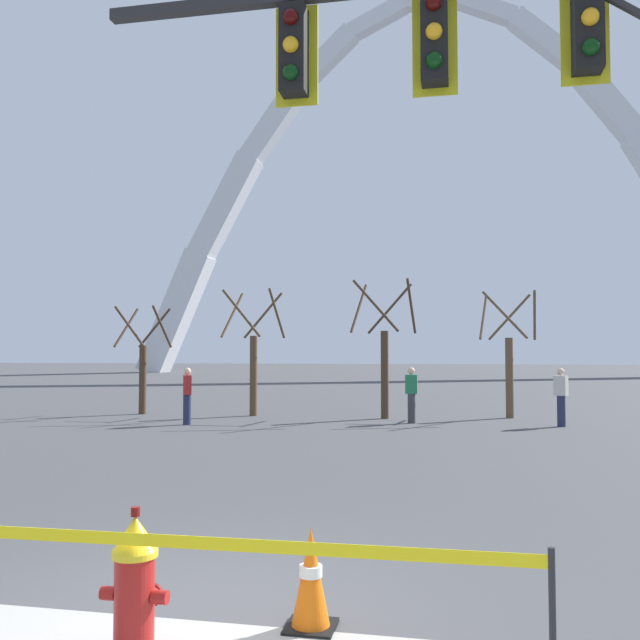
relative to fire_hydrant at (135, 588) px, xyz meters
The scene contains 13 objects.
ground_plane 0.95m from the fire_hydrant, 83.01° to the left, with size 240.00×240.00×0.00m, color #474749.
fire_hydrant is the anchor object (origin of this frame).
caution_tape_barrier 0.31m from the fire_hydrant, 34.29° to the right, with size 4.76×0.10×0.90m.
traffic_cone_by_hydrant 1.25m from the fire_hydrant, 35.21° to the left, with size 0.36×0.36×0.73m.
traffic_signal_gantry 5.89m from the fire_hydrant, 31.86° to the left, with size 7.82×0.44×6.00m.
monument_arch 63.80m from the fire_hydrant, 89.91° to the left, with size 60.71×2.68×38.04m.
tree_far_left 18.40m from the fire_hydrant, 115.93° to the left, with size 1.64×1.65×3.54m.
tree_left_mid 17.22m from the fire_hydrant, 104.40° to the left, with size 1.85×1.87×4.02m.
tree_center_left 16.59m from the fire_hydrant, 90.17° to the left, with size 1.94×1.96×4.22m.
tree_center_right 17.92m from the fire_hydrant, 78.00° to the left, with size 1.80×1.81×3.89m.
pedestrian_walking_left 15.97m from the fire_hydrant, 72.13° to the left, with size 0.39×0.35×1.59m.
pedestrian_walking_right 14.67m from the fire_hydrant, 111.17° to the left, with size 0.34×0.39×1.59m.
pedestrian_near_trees 15.34m from the fire_hydrant, 86.85° to the left, with size 0.34×0.22×1.59m.
Camera 1 is at (1.96, -4.97, 2.00)m, focal length 37.82 mm.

